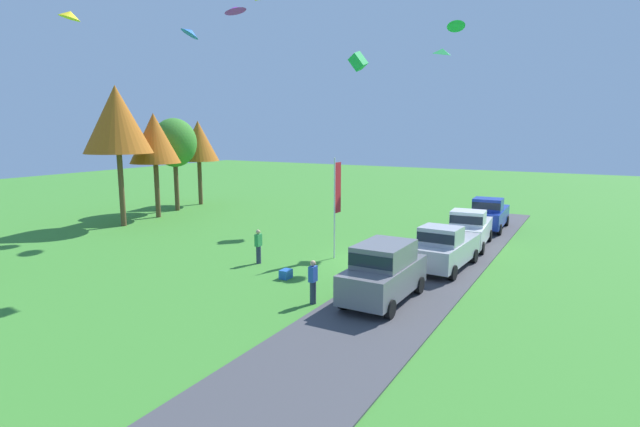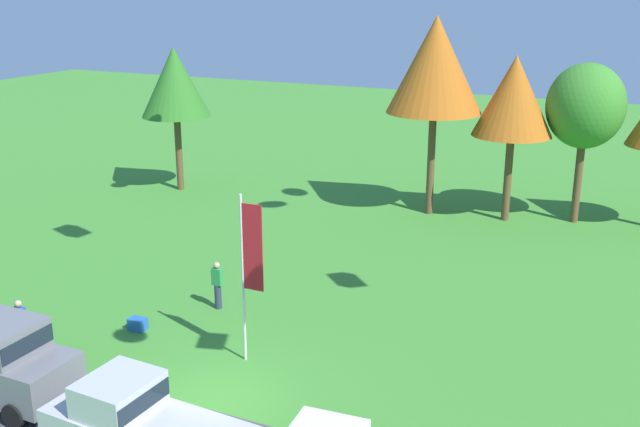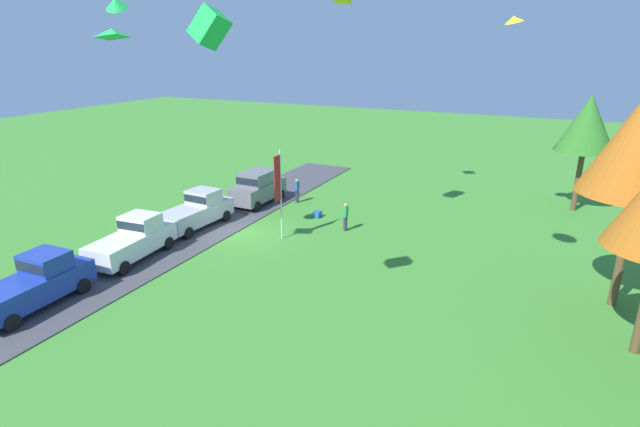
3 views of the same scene
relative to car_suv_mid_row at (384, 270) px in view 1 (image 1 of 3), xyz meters
name	(u,v)px [view 1 (image 1 of 3)]	position (x,y,z in m)	size (l,w,h in m)	color
ground_plane	(382,262)	(5.44, 2.28, -1.30)	(120.00, 120.00, 0.00)	#3D842D
pavement_strip	(433,269)	(5.44, -0.34, -1.27)	(36.00, 4.40, 0.06)	#424247
car_suv_mid_row	(384,270)	(0.00, 0.00, 0.00)	(4.62, 2.09, 2.28)	slate
car_pickup_by_flagpole	(444,247)	(5.51, -0.83, -0.19)	(5.09, 2.25, 2.14)	#B7B7BC
car_pickup_far_end	(469,228)	(10.70, -0.79, -0.19)	(5.13, 2.34, 2.14)	white
car_pickup_near_entrance	(489,214)	(16.25, -0.80, -0.19)	(5.06, 2.18, 2.14)	#1E389E
person_beside_suv	(258,246)	(2.22, 7.55, -0.42)	(0.36, 0.24, 1.71)	#2D334C
person_watching_sky	(313,282)	(-1.47, 2.28, -0.42)	(0.36, 0.24, 1.71)	#2D334C
tree_left_of_center	(117,120)	(5.55, 21.43, 5.89)	(4.48, 4.48, 9.45)	brown
tree_lone_near	(154,139)	(9.15, 21.95, 4.58)	(3.67, 3.67, 7.75)	brown
tree_right_of_center	(174,143)	(12.18, 23.02, 4.17)	(3.52, 3.52, 7.44)	brown
tree_far_right	(198,141)	(15.66, 23.69, 4.21)	(3.45, 3.45, 7.28)	brown
flag_banner	(337,195)	(5.20, 4.74, 1.99)	(0.71, 0.08, 5.19)	silver
cooler_box	(286,274)	(0.76, 4.98, -1.10)	(0.56, 0.40, 0.40)	blue
kite_delta_near_flag	(191,32)	(9.00, 17.81, 11.71)	(1.28, 1.28, 0.32)	blue
kite_diamond_mid_center	(443,51)	(12.78, 1.72, 9.78)	(1.07, 0.97, 0.34)	green
kite_box_high_left	(358,61)	(14.90, 8.16, 9.86)	(0.74, 0.74, 1.03)	green
kite_delta_over_trees	(235,9)	(10.12, 14.88, 13.06)	(1.46, 1.46, 0.29)	purple
kite_delta_trailing_tail	(70,15)	(-1.56, 15.38, 10.59)	(0.97, 0.97, 0.33)	yellow
kite_delta_topmost	(456,23)	(11.34, 0.63, 11.01)	(0.98, 0.98, 0.41)	green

